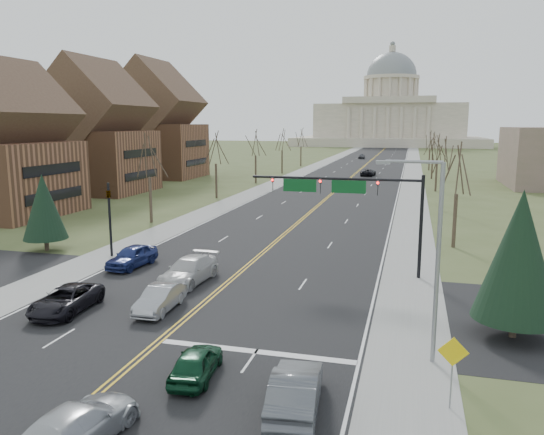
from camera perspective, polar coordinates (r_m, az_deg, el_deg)
The scene contains 38 objects.
ground at distance 28.33m, azimuth -11.08°, elevation -12.12°, with size 600.00×600.00×0.00m, color #455229.
road at distance 134.45m, azimuth 9.80°, elevation 5.39°, with size 20.00×380.00×0.01m, color black.
cross_road at distance 33.48m, azimuth -6.58°, elevation -8.47°, with size 120.00×14.00×0.01m, color black.
sidewalk_left at distance 136.02m, azimuth 4.74°, elevation 5.56°, with size 4.00×380.00×0.03m, color gray.
sidewalk_right at distance 133.93m, azimuth 14.94°, elevation 5.18°, with size 4.00×380.00×0.03m, color gray.
center_line at distance 134.44m, azimuth 9.80°, elevation 5.39°, with size 0.42×380.00×0.01m, color gold.
edge_line_left at distance 135.65m, azimuth 5.65°, elevation 5.53°, with size 0.15×380.00×0.01m, color silver.
edge_line_right at distance 133.95m, azimuth 13.99°, elevation 5.23°, with size 0.15×380.00×0.01m, color silver.
stop_bar at distance 25.77m, azimuth -1.71°, elevation -14.21°, with size 9.50×0.50×0.01m, color silver.
capitol at distance 273.70m, azimuth 12.56°, elevation 10.57°, with size 90.00×60.00×50.00m.
signal_mast at distance 37.57m, azimuth 8.15°, elevation 2.55°, with size 12.12×0.44×7.20m.
signal_left at distance 44.23m, azimuth -17.08°, elevation 0.65°, with size 0.32×0.36×6.00m.
street_light at distance 24.14m, azimuth 16.86°, elevation -3.26°, with size 2.90×0.25×9.07m.
warn_sign at distance 21.38m, azimuth 18.86°, elevation -14.20°, with size 1.13×0.07×2.87m.
tree_r_0 at distance 47.84m, azimuth 19.34°, elevation 4.63°, with size 3.74×3.74×8.50m.
tree_l_0 at distance 58.38m, azimuth -13.10°, elevation 6.20°, with size 3.96×3.96×9.00m.
tree_r_1 at distance 67.74m, azimuth 18.08°, elevation 6.13°, with size 3.74×3.74×8.50m.
tree_l_1 at distance 76.61m, azimuth -6.08°, elevation 7.26°, with size 3.96×3.96×9.00m.
tree_r_2 at distance 87.69m, azimuth 17.39°, elevation 6.95°, with size 3.74×3.74×8.50m.
tree_l_2 at distance 95.55m, azimuth -1.78°, elevation 7.85°, with size 3.96×3.96×9.00m.
tree_r_3 at distance 107.66m, azimuth 16.95°, elevation 7.47°, with size 3.74×3.74×8.50m.
tree_l_3 at distance 114.85m, azimuth 1.09°, elevation 8.23°, with size 3.96×3.96×9.00m.
tree_r_4 at distance 127.63m, azimuth 16.65°, elevation 7.82°, with size 3.74×3.74×8.50m.
tree_l_4 at distance 134.35m, azimuth 3.14°, elevation 8.48°, with size 3.96×3.96×9.00m.
conifer_r at distance 28.73m, azimuth 25.04°, elevation -3.69°, with size 4.20×4.20×7.50m.
conifer_l at distance 48.35m, azimuth -23.34°, elevation 1.07°, with size 3.64×3.64×6.50m.
bldg_left_near at distance 68.94m, azimuth -26.94°, elevation 6.42°, with size 13.10×14.28×18.25m.
bldg_left_mid at distance 87.67m, azimuth -18.37°, elevation 8.20°, with size 15.10×14.28×20.75m.
bldg_left_far at distance 109.46m, azimuth -12.38°, elevation 9.27°, with size 17.10×14.28×23.25m.
car_nb_inner_lead at distance 23.35m, azimuth -8.17°, elevation -15.20°, with size 1.58×3.93×1.34m, color #0C3920.
car_nb_outer_lead at distance 20.74m, azimuth 2.54°, elevation -18.07°, with size 1.73×4.96×1.63m, color #505458.
car_nb_inner_second at distance 19.93m, azimuth -20.24°, elevation -20.26°, with size 2.05×5.03×1.46m, color #B0B4B9.
car_sb_inner_lead at distance 31.35m, azimuth -11.96°, elevation -8.52°, with size 1.52×4.37×1.44m, color #93969A.
car_sb_outer_lead at distance 32.70m, azimuth -21.27°, elevation -8.23°, with size 2.37×5.15×1.43m, color black.
car_sb_inner_second at distance 36.32m, azimuth -8.94°, elevation -5.65°, with size 2.35×5.77×1.68m, color #B2B2B2.
car_sb_outer_second at distance 41.10m, azimuth -14.82°, elevation -4.05°, with size 1.92×4.77×1.63m, color navy.
car_far_nb at distance 111.30m, azimuth 10.31°, elevation 4.81°, with size 2.43×5.27×1.46m, color black.
car_far_sb at distance 165.96m, azimuth 9.61°, elevation 6.53°, with size 1.83×4.54×1.55m, color #4C4D53.
Camera 1 is at (11.72, -23.51, 10.60)m, focal length 35.00 mm.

